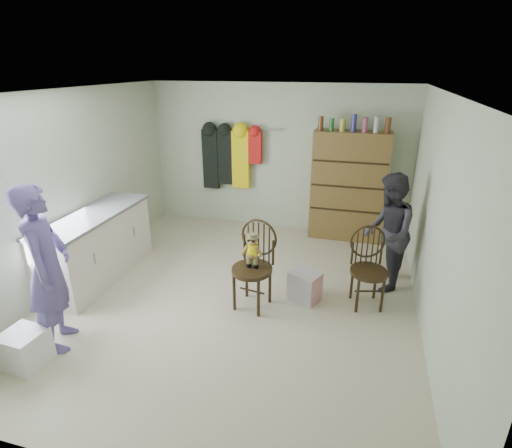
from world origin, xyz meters
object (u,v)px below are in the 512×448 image
(counter, at_px, (97,246))
(dresser, at_px, (348,186))
(chair_front, at_px, (254,259))
(chair_far, at_px, (368,264))

(counter, bearing_deg, dresser, 35.68)
(counter, height_order, dresser, dresser)
(chair_front, bearing_deg, chair_far, 26.78)
(counter, bearing_deg, chair_front, -2.37)
(counter, bearing_deg, chair_far, 4.74)
(counter, xyz_separation_m, chair_front, (2.25, -0.09, 0.15))
(chair_front, relative_size, chair_far, 1.09)
(chair_front, xyz_separation_m, dresser, (0.95, 2.39, 0.29))
(chair_far, height_order, dresser, dresser)
(counter, distance_m, chair_far, 3.59)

